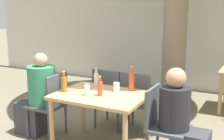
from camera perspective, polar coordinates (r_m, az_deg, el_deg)
name	(u,v)px	position (r m, az deg, el deg)	size (l,w,h in m)	color
cafe_building_wall	(178,24)	(6.91, 11.92, 8.15)	(10.00, 0.08, 2.80)	beige
dining_table_front	(101,101)	(3.95, -2.01, -5.77)	(1.13, 0.85, 0.75)	tan
patio_chair_0	(51,101)	(4.42, -11.11, -5.67)	(0.44, 0.44, 0.92)	#474C51
patio_chair_1	(161,121)	(3.69, 9.02, -9.27)	(0.44, 0.44, 0.92)	#474C51
patio_chair_2	(110,95)	(4.64, -0.46, -4.55)	(0.44, 0.44, 0.92)	#474C51
patio_chair_3	(138,99)	(4.46, 4.72, -5.31)	(0.44, 0.44, 0.92)	#474C51
person_seated_0	(38,98)	(4.56, -13.42, -5.01)	(0.59, 0.39, 1.20)	#383842
person_seated_1	(182,125)	(3.63, 12.64, -9.77)	(0.57, 0.35, 1.18)	#383842
amber_bottle_0	(64,84)	(4.04, -8.77, -2.52)	(0.08, 0.08, 0.27)	#9E661E
soda_bottle_1	(132,81)	(4.07, 3.61, -1.98)	(0.08, 0.08, 0.32)	#DB4C2D
water_bottle_2	(96,79)	(4.25, -2.90, -1.69)	(0.06, 0.06, 0.26)	silver
soda_bottle_3	(100,88)	(3.83, -2.23, -3.32)	(0.06, 0.06, 0.25)	#DB4C2D
drinking_glass_0	(87,91)	(3.86, -4.58, -3.78)	(0.08, 0.08, 0.12)	silver
drinking_glass_1	(87,86)	(4.15, -4.58, -2.91)	(0.07, 0.07, 0.08)	silver
drinking_glass_2	(116,87)	(4.01, 0.82, -3.11)	(0.08, 0.08, 0.12)	white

